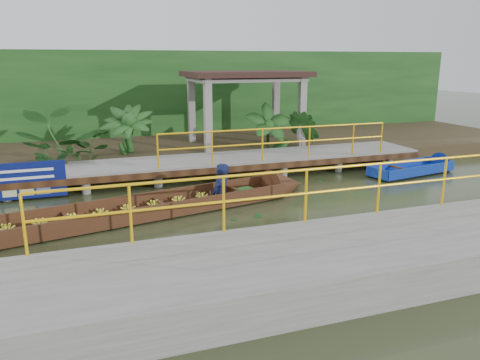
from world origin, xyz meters
name	(u,v)px	position (x,y,z in m)	size (l,w,h in m)	color
ground	(218,211)	(0.00, 0.00, 0.00)	(80.00, 80.00, 0.00)	#2D351A
land_strip	(163,149)	(0.00, 7.50, 0.23)	(30.00, 8.00, 0.45)	#362A1B
far_dock	(187,164)	(0.02, 3.43, 0.48)	(16.00, 2.06, 1.66)	slate
near_dock	(346,261)	(1.00, -4.20, 0.30)	(18.00, 2.40, 1.73)	slate
pavilion	(245,82)	(3.00, 6.30, 2.82)	(4.40, 3.00, 3.00)	slate
foliage_backdrop	(150,98)	(0.00, 10.00, 2.00)	(30.00, 0.80, 4.00)	#163C13
vendor_boat	(131,208)	(-2.06, 0.15, 0.26)	(10.78, 3.27, 2.34)	#391C0F
moored_blue_boat	(428,167)	(7.83, 1.72, 0.15)	(3.63, 1.51, 0.84)	navy
blue_banner	(1,182)	(-5.05, 2.48, 0.56)	(3.13, 0.04, 0.98)	#0B145A
tropical_plants	(121,133)	(-1.75, 5.30, 1.26)	(14.29, 1.29, 1.61)	#163C13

